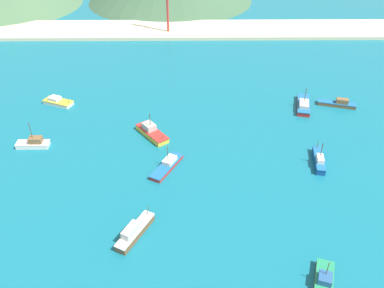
# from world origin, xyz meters

# --- Properties ---
(ground) EXTENTS (260.00, 280.00, 0.50)m
(ground) POSITION_xyz_m (0.00, 30.00, -0.25)
(ground) COLOR #146B7F
(fishing_boat_0) EXTENTS (6.37, 9.45, 2.98)m
(fishing_boat_0) POSITION_xyz_m (-3.37, 14.93, 1.08)
(fishing_boat_0) COLOR brown
(fishing_boat_0) RESTS_ON ground
(fishing_boat_1) EXTENTS (4.79, 7.19, 4.99)m
(fishing_boat_1) POSITION_xyz_m (27.11, 5.13, 0.87)
(fishing_boat_1) COLOR brown
(fishing_boat_1) RESTS_ON ground
(fishing_boat_2) EXTENTS (8.62, 9.94, 5.90)m
(fishing_boat_2) POSITION_xyz_m (-2.73, 46.82, 0.97)
(fishing_boat_2) COLOR gold
(fishing_boat_2) RESTS_ON ground
(fishing_boat_3) EXTENTS (3.25, 9.24, 5.65)m
(fishing_boat_3) POSITION_xyz_m (34.50, 35.46, 0.91)
(fishing_boat_3) COLOR #14478C
(fishing_boat_3) RESTS_ON ground
(fishing_boat_4) EXTENTS (10.20, 4.89, 2.26)m
(fishing_boat_4) POSITION_xyz_m (46.54, 60.76, 0.76)
(fishing_boat_4) COLOR brown
(fishing_boat_4) RESTS_ON ground
(fishing_boat_5) EXTENTS (5.62, 11.36, 5.76)m
(fishing_boat_5) POSITION_xyz_m (37.03, 59.96, 0.85)
(fishing_boat_5) COLOR red
(fishing_boat_5) RESTS_ON ground
(fishing_boat_6) EXTENTS (7.21, 10.28, 5.42)m
(fishing_boat_6) POSITION_xyz_m (1.56, 34.24, 0.64)
(fishing_boat_6) COLOR red
(fishing_boat_6) RESTS_ON ground
(fishing_boat_7) EXTENTS (8.66, 6.11, 2.18)m
(fishing_boat_7) POSITION_xyz_m (-29.44, 62.50, 0.74)
(fishing_boat_7) COLOR silver
(fishing_boat_7) RESTS_ON ground
(fishing_boat_8) EXTENTS (7.42, 2.58, 6.53)m
(fishing_boat_8) POSITION_xyz_m (-29.59, 42.37, 0.93)
(fishing_boat_8) COLOR silver
(fishing_boat_8) RESTS_ON ground
(beach_strip) EXTENTS (247.00, 20.84, 1.20)m
(beach_strip) POSITION_xyz_m (0.00, 120.66, 0.60)
(beach_strip) COLOR beige
(beach_strip) RESTS_ON ground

